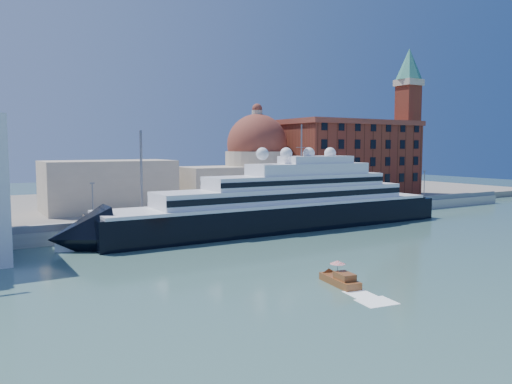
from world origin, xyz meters
TOP-DOWN VIEW (x-y plane):
  - ground at (0.00, 0.00)m, footprint 400.00×400.00m
  - quay at (0.00, 34.00)m, footprint 180.00×10.00m
  - land at (0.00, 75.00)m, footprint 260.00×72.00m
  - quay_fence at (0.00, 29.50)m, footprint 180.00×0.10m
  - superyacht at (3.52, 23.00)m, footprint 86.26×11.96m
  - service_barge at (-31.54, 22.84)m, footprint 12.73×7.88m
  - water_taxi at (-10.83, -16.09)m, footprint 3.15×6.84m
  - warehouse at (52.00, 52.00)m, footprint 43.00×19.00m
  - campanile at (76.00, 52.00)m, footprint 8.40×8.40m
  - church at (6.39, 57.72)m, footprint 66.00×18.00m
  - lamp_posts at (-12.67, 32.27)m, footprint 120.80×2.40m

SIDE VIEW (x-z plane):
  - ground at x=0.00m, z-range 0.00..0.00m
  - water_taxi at x=-10.83m, z-range -0.81..2.32m
  - service_barge at x=-31.54m, z-range -0.58..2.14m
  - land at x=0.00m, z-range 0.00..2.00m
  - quay at x=0.00m, z-range 0.00..2.50m
  - quay_fence at x=0.00m, z-range 2.50..3.70m
  - superyacht at x=3.52m, z-range -8.44..17.34m
  - lamp_posts at x=-12.67m, z-range 0.84..18.84m
  - church at x=6.39m, z-range -1.84..23.66m
  - warehouse at x=52.00m, z-range 2.16..25.41m
  - campanile at x=76.00m, z-range 5.26..52.26m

